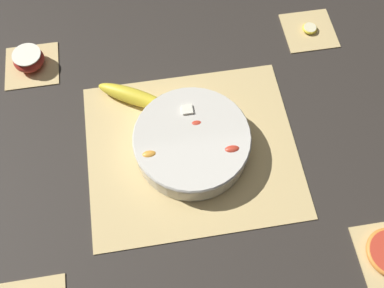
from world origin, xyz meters
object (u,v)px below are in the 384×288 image
Objects in this scene: fruit_salad_bowl at (192,142)px; banana_coin_single at (310,28)px; whole_banana at (134,97)px; apple_half at (29,59)px.

fruit_salad_bowl reaches higher than banana_coin_single.
banana_coin_single is at bearing 39.53° from fruit_salad_bowl.
whole_banana is at bearing 127.54° from fruit_salad_bowl.
whole_banana is (-0.11, 0.15, -0.02)m from fruit_salad_bowl.
whole_banana is 2.34× the size of apple_half.
banana_coin_single is (0.36, 0.29, -0.03)m from fruit_salad_bowl.
apple_half is at bearing 148.84° from whole_banana.
whole_banana is 0.28m from apple_half.
banana_coin_single is at bearing 0.00° from apple_half.
apple_half is at bearing 140.45° from fruit_salad_bowl.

